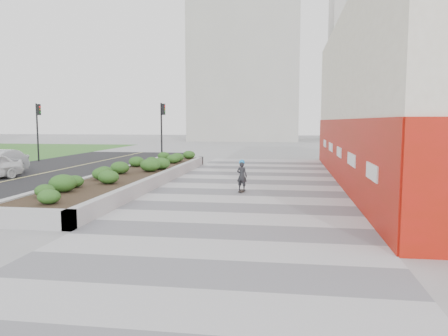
% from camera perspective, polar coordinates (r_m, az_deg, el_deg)
% --- Properties ---
extents(ground, '(160.00, 160.00, 0.00)m').
position_cam_1_polar(ground, '(12.99, 1.03, -6.80)').
color(ground, gray).
rests_on(ground, ground).
extents(walkway, '(8.00, 36.00, 0.01)m').
position_cam_1_polar(walkway, '(15.91, 2.42, -4.39)').
color(walkway, '#A8A8AD').
rests_on(walkway, ground).
extents(building, '(6.04, 24.08, 8.00)m').
position_cam_1_polar(building, '(22.22, 22.59, 8.42)').
color(building, beige).
rests_on(building, ground).
extents(planter, '(3.00, 18.00, 0.90)m').
position_cam_1_polar(planter, '(20.96, -11.53, -0.82)').
color(planter, '#9E9EA0').
rests_on(planter, ground).
extents(street, '(10.00, 40.00, 0.00)m').
position_cam_1_polar(street, '(24.01, -26.26, -1.46)').
color(street, black).
rests_on(street, ground).
extents(traffic_signal_near, '(0.33, 0.28, 4.20)m').
position_cam_1_polar(traffic_signal_near, '(31.34, -8.05, 5.79)').
color(traffic_signal_near, black).
rests_on(traffic_signal_near, ground).
extents(traffic_signal_far, '(0.33, 0.28, 4.20)m').
position_cam_1_polar(traffic_signal_far, '(34.63, -23.13, 5.39)').
color(traffic_signal_far, black).
rests_on(traffic_signal_far, ground).
extents(distant_bldg_north_l, '(16.00, 12.00, 20.00)m').
position_cam_1_polar(distant_bldg_north_l, '(68.25, 2.84, 12.07)').
color(distant_bldg_north_l, '#ADAAA3').
rests_on(distant_bldg_north_l, ground).
extents(distant_bldg_north_r, '(14.00, 10.00, 24.00)m').
position_cam_1_polar(distant_bldg_north_r, '(74.34, 19.18, 12.81)').
color(distant_bldg_north_r, '#ADAAA3').
rests_on(distant_bldg_north_r, ground).
extents(manhole_cover, '(0.44, 0.44, 0.01)m').
position_cam_1_polar(manhole_cover, '(15.87, 4.22, -4.43)').
color(manhole_cover, '#595654').
rests_on(manhole_cover, ground).
extents(skateboarder, '(0.51, 0.73, 1.36)m').
position_cam_1_polar(skateboarder, '(17.87, 2.35, -1.01)').
color(skateboarder, beige).
rests_on(skateboarder, ground).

